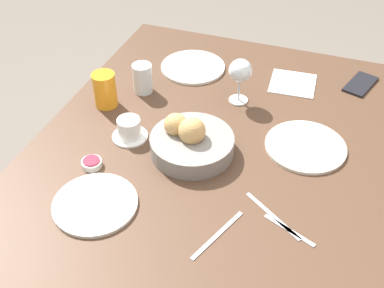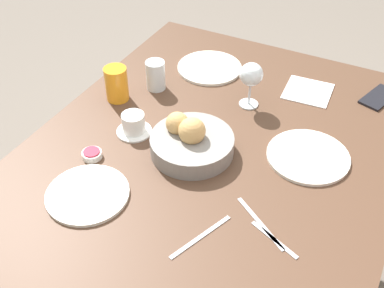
{
  "view_description": "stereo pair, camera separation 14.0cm",
  "coord_description": "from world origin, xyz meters",
  "px_view_note": "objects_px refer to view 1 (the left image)",
  "views": [
    {
      "loc": [
        1.05,
        0.31,
        1.66
      ],
      "look_at": [
        0.05,
        -0.05,
        0.76
      ],
      "focal_mm": 45.0,
      "sensor_mm": 36.0,
      "label": 1
    },
    {
      "loc": [
        1.0,
        0.44,
        1.66
      ],
      "look_at": [
        0.05,
        -0.05,
        0.76
      ],
      "focal_mm": 45.0,
      "sensor_mm": 36.0,
      "label": 2
    }
  ],
  "objects_px": {
    "plate_far_center": "(305,146)",
    "cell_phone": "(360,84)",
    "juice_glass": "(105,90)",
    "jam_bowl_berry": "(92,163)",
    "fork_silver": "(273,216)",
    "water_tumbler": "(143,78)",
    "napkin": "(293,83)",
    "plate_near_right": "(95,204)",
    "wine_glass": "(240,72)",
    "knife_silver": "(217,235)",
    "bread_basket": "(191,141)",
    "spoon_coffee": "(289,230)",
    "plate_near_left": "(193,67)",
    "coffee_cup": "(129,129)"
  },
  "relations": [
    {
      "from": "fork_silver",
      "to": "knife_silver",
      "type": "distance_m",
      "value": 0.16
    },
    {
      "from": "jam_bowl_berry",
      "to": "knife_silver",
      "type": "xyz_separation_m",
      "value": [
        0.12,
        0.41,
        -0.01
      ]
    },
    {
      "from": "water_tumbler",
      "to": "napkin",
      "type": "relative_size",
      "value": 0.62
    },
    {
      "from": "spoon_coffee",
      "to": "coffee_cup",
      "type": "bearing_deg",
      "value": -110.53
    },
    {
      "from": "water_tumbler",
      "to": "wine_glass",
      "type": "bearing_deg",
      "value": 99.48
    },
    {
      "from": "water_tumbler",
      "to": "wine_glass",
      "type": "distance_m",
      "value": 0.33
    },
    {
      "from": "plate_far_center",
      "to": "cell_phone",
      "type": "relative_size",
      "value": 1.45
    },
    {
      "from": "juice_glass",
      "to": "coffee_cup",
      "type": "bearing_deg",
      "value": 48.64
    },
    {
      "from": "coffee_cup",
      "to": "knife_silver",
      "type": "height_order",
      "value": "coffee_cup"
    },
    {
      "from": "plate_far_center",
      "to": "spoon_coffee",
      "type": "relative_size",
      "value": 1.73
    },
    {
      "from": "bread_basket",
      "to": "spoon_coffee",
      "type": "height_order",
      "value": "bread_basket"
    },
    {
      "from": "juice_glass",
      "to": "cell_phone",
      "type": "xyz_separation_m",
      "value": [
        -0.41,
        0.78,
        -0.05
      ]
    },
    {
      "from": "plate_far_center",
      "to": "juice_glass",
      "type": "bearing_deg",
      "value": -89.76
    },
    {
      "from": "cell_phone",
      "to": "fork_silver",
      "type": "bearing_deg",
      "value": -12.82
    },
    {
      "from": "water_tumbler",
      "to": "jam_bowl_berry",
      "type": "bearing_deg",
      "value": 2.56
    },
    {
      "from": "juice_glass",
      "to": "knife_silver",
      "type": "distance_m",
      "value": 0.65
    },
    {
      "from": "plate_near_right",
      "to": "wine_glass",
      "type": "height_order",
      "value": "wine_glass"
    },
    {
      "from": "bread_basket",
      "to": "knife_silver",
      "type": "bearing_deg",
      "value": 31.67
    },
    {
      "from": "fork_silver",
      "to": "bread_basket",
      "type": "bearing_deg",
      "value": -120.47
    },
    {
      "from": "bread_basket",
      "to": "plate_near_left",
      "type": "relative_size",
      "value": 1.04
    },
    {
      "from": "juice_glass",
      "to": "jam_bowl_berry",
      "type": "bearing_deg",
      "value": 19.46
    },
    {
      "from": "napkin",
      "to": "cell_phone",
      "type": "distance_m",
      "value": 0.24
    },
    {
      "from": "juice_glass",
      "to": "spoon_coffee",
      "type": "bearing_deg",
      "value": 64.17
    },
    {
      "from": "jam_bowl_berry",
      "to": "fork_silver",
      "type": "bearing_deg",
      "value": 88.76
    },
    {
      "from": "bread_basket",
      "to": "jam_bowl_berry",
      "type": "xyz_separation_m",
      "value": [
        0.15,
        -0.24,
        -0.03
      ]
    },
    {
      "from": "knife_silver",
      "to": "plate_near_right",
      "type": "bearing_deg",
      "value": -87.77
    },
    {
      "from": "wine_glass",
      "to": "knife_silver",
      "type": "xyz_separation_m",
      "value": [
        0.57,
        0.11,
        -0.11
      ]
    },
    {
      "from": "jam_bowl_berry",
      "to": "spoon_coffee",
      "type": "height_order",
      "value": "jam_bowl_berry"
    },
    {
      "from": "bread_basket",
      "to": "plate_near_right",
      "type": "bearing_deg",
      "value": -29.55
    },
    {
      "from": "wine_glass",
      "to": "cell_phone",
      "type": "relative_size",
      "value": 0.94
    },
    {
      "from": "coffee_cup",
      "to": "napkin",
      "type": "relative_size",
      "value": 0.67
    },
    {
      "from": "bread_basket",
      "to": "napkin",
      "type": "relative_size",
      "value": 1.49
    },
    {
      "from": "water_tumbler",
      "to": "wine_glass",
      "type": "xyz_separation_m",
      "value": [
        -0.05,
        0.32,
        0.06
      ]
    },
    {
      "from": "cell_phone",
      "to": "jam_bowl_berry",
      "type": "bearing_deg",
      "value": -44.88
    },
    {
      "from": "water_tumbler",
      "to": "plate_near_left",
      "type": "bearing_deg",
      "value": 150.77
    },
    {
      "from": "bread_basket",
      "to": "spoon_coffee",
      "type": "bearing_deg",
      "value": 59.05
    },
    {
      "from": "bread_basket",
      "to": "plate_near_right",
      "type": "relative_size",
      "value": 1.1
    },
    {
      "from": "napkin",
      "to": "juice_glass",
      "type": "bearing_deg",
      "value": -59.29
    },
    {
      "from": "juice_glass",
      "to": "napkin",
      "type": "xyz_separation_m",
      "value": [
        -0.33,
        0.56,
        -0.06
      ]
    },
    {
      "from": "juice_glass",
      "to": "jam_bowl_berry",
      "type": "distance_m",
      "value": 0.3
    },
    {
      "from": "cell_phone",
      "to": "plate_near_right",
      "type": "bearing_deg",
      "value": -36.39
    },
    {
      "from": "jam_bowl_berry",
      "to": "fork_silver",
      "type": "relative_size",
      "value": 0.35
    },
    {
      "from": "plate_near_right",
      "to": "napkin",
      "type": "xyz_separation_m",
      "value": [
        -0.75,
        0.38,
        -0.0
      ]
    },
    {
      "from": "fork_silver",
      "to": "water_tumbler",
      "type": "bearing_deg",
      "value": -126.92
    },
    {
      "from": "wine_glass",
      "to": "spoon_coffee",
      "type": "bearing_deg",
      "value": 28.49
    },
    {
      "from": "plate_near_right",
      "to": "spoon_coffee",
      "type": "distance_m",
      "value": 0.5
    },
    {
      "from": "plate_near_right",
      "to": "jam_bowl_berry",
      "type": "distance_m",
      "value": 0.15
    },
    {
      "from": "plate_far_center",
      "to": "wine_glass",
      "type": "xyz_separation_m",
      "value": [
        -0.17,
        -0.25,
        0.11
      ]
    },
    {
      "from": "bread_basket",
      "to": "cell_phone",
      "type": "distance_m",
      "value": 0.69
    },
    {
      "from": "bread_basket",
      "to": "napkin",
      "type": "xyz_separation_m",
      "value": [
        -0.46,
        0.22,
        -0.04
      ]
    }
  ]
}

